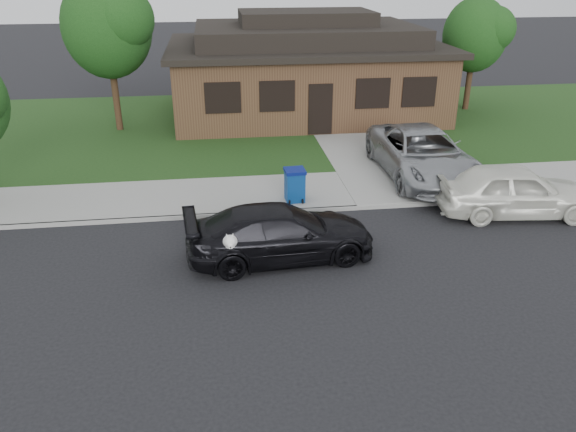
{
  "coord_description": "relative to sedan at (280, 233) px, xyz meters",
  "views": [
    {
      "loc": [
        -0.37,
        -11.62,
        6.94
      ],
      "look_at": [
        1.31,
        0.94,
        1.1
      ],
      "focal_mm": 35.0,
      "sensor_mm": 36.0,
      "label": 1
    }
  ],
  "objects": [
    {
      "name": "recycling_bin",
      "position": [
        0.85,
        3.35,
        -0.05
      ],
      "size": [
        0.64,
        0.67,
        1.01
      ],
      "rotation": [
        0.0,
        0.0,
        0.06
      ],
      "color": "navy",
      "rests_on": "sidewalk"
    },
    {
      "name": "ground",
      "position": [
        -1.1,
        -0.84,
        -0.69
      ],
      "size": [
        120.0,
        120.0,
        0.0
      ],
      "primitive_type": "plane",
      "color": "black",
      "rests_on": "ground"
    },
    {
      "name": "sedan",
      "position": [
        0.0,
        0.0,
        0.0
      ],
      "size": [
        4.88,
        2.43,
        1.37
      ],
      "rotation": [
        0.0,
        0.0,
        1.66
      ],
      "color": "black",
      "rests_on": "ground"
    },
    {
      "name": "lawn",
      "position": [
        -1.1,
        12.16,
        -0.62
      ],
      "size": [
        60.0,
        13.0,
        0.13
      ],
      "primitive_type": "cube",
      "color": "#193814",
      "rests_on": "ground"
    },
    {
      "name": "driveway",
      "position": [
        4.9,
        9.16,
        -0.62
      ],
      "size": [
        4.5,
        13.0,
        0.14
      ],
      "primitive_type": "cube",
      "color": "gray",
      "rests_on": "ground"
    },
    {
      "name": "house",
      "position": [
        2.9,
        14.16,
        1.45
      ],
      "size": [
        12.6,
        8.6,
        4.65
      ],
      "color": "#422B1C",
      "rests_on": "ground"
    },
    {
      "name": "tree_1",
      "position": [
        11.04,
        13.56,
        3.03
      ],
      "size": [
        3.15,
        3.0,
        5.25
      ],
      "color": "#332114",
      "rests_on": "ground"
    },
    {
      "name": "sidewalk",
      "position": [
        -1.1,
        4.16,
        -0.63
      ],
      "size": [
        60.0,
        3.0,
        0.12
      ],
      "primitive_type": "cube",
      "color": "gray",
      "rests_on": "ground"
    },
    {
      "name": "white_compact",
      "position": [
        7.13,
        1.73,
        0.08
      ],
      "size": [
        4.68,
        2.28,
        1.54
      ],
      "primitive_type": "imported",
      "rotation": [
        0.0,
        0.0,
        1.47
      ],
      "color": "white",
      "rests_on": "ground"
    },
    {
      "name": "curb",
      "position": [
        -1.1,
        2.66,
        -0.63
      ],
      "size": [
        60.0,
        0.12,
        0.12
      ],
      "primitive_type": "cube",
      "color": "gray",
      "rests_on": "ground"
    },
    {
      "name": "minivan",
      "position": [
        5.41,
        4.83,
        0.25
      ],
      "size": [
        2.66,
        5.75,
        1.6
      ],
      "primitive_type": "imported",
      "rotation": [
        0.0,
        0.0,
        -0.0
      ],
      "color": "#9FA2A5",
      "rests_on": "driveway"
    },
    {
      "name": "tree_0",
      "position": [
        -5.43,
        12.04,
        3.79
      ],
      "size": [
        3.78,
        3.6,
        6.34
      ],
      "color": "#332114",
      "rests_on": "ground"
    }
  ]
}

